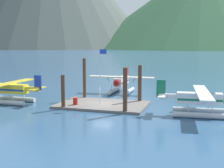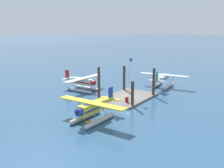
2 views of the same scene
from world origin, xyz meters
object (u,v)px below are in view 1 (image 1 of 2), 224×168
(seaplane_yellow_port_aft, at_px, (10,91))
(seaplane_white_stbd_aft, at_px, (200,102))
(fuel_drum, at_px, (75,101))
(flagpole, at_px, (100,70))
(seaplane_cream_bow_centre, at_px, (121,83))

(seaplane_yellow_port_aft, xyz_separation_m, seaplane_white_stbd_aft, (24.05, 0.10, 0.00))
(fuel_drum, bearing_deg, seaplane_white_stbd_aft, -0.47)
(flagpole, xyz_separation_m, seaplane_cream_bow_centre, (-0.24, 10.60, -3.02))
(seaplane_cream_bow_centre, xyz_separation_m, seaplane_white_stbd_aft, (12.14, -11.93, 0.00))
(flagpole, relative_size, seaplane_white_stbd_aft, 0.67)
(fuel_drum, xyz_separation_m, seaplane_cream_bow_centre, (2.67, 11.81, 0.84))
(flagpole, distance_m, fuel_drum, 4.98)
(seaplane_white_stbd_aft, bearing_deg, flagpole, 173.62)
(seaplane_cream_bow_centre, bearing_deg, seaplane_white_stbd_aft, -44.49)
(fuel_drum, bearing_deg, seaplane_yellow_port_aft, -178.66)
(seaplane_cream_bow_centre, relative_size, seaplane_yellow_port_aft, 1.00)
(seaplane_cream_bow_centre, bearing_deg, seaplane_yellow_port_aft, -134.73)
(fuel_drum, bearing_deg, seaplane_cream_bow_centre, 77.26)
(flagpole, height_order, seaplane_white_stbd_aft, flagpole)
(seaplane_cream_bow_centre, height_order, seaplane_yellow_port_aft, same)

